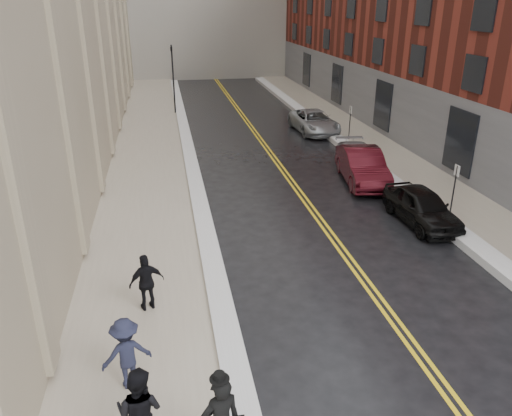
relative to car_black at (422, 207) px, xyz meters
name	(u,v)px	position (x,y,z in m)	size (l,w,h in m)	color
ground	(326,370)	(-6.35, -7.60, -0.72)	(160.00, 160.00, 0.00)	black
sidewalk_left	(148,171)	(-10.85, 8.40, -0.64)	(4.00, 64.00, 0.15)	gray
sidewalk_right	(392,158)	(2.65, 8.40, -0.64)	(3.00, 64.00, 0.15)	gray
lane_stripe_a	(277,165)	(-3.97, 8.40, -0.71)	(0.12, 64.00, 0.01)	gold
lane_stripe_b	(282,165)	(-3.73, 8.40, -0.71)	(0.12, 64.00, 0.01)	gold
snow_ridge_left	(192,168)	(-8.55, 8.40, -0.59)	(0.70, 60.80, 0.26)	silver
snow_ridge_right	(361,158)	(0.80, 8.40, -0.57)	(0.85, 60.80, 0.30)	silver
traffic_signal	(173,74)	(-8.95, 22.40, 2.37)	(0.18, 0.15, 5.20)	black
parking_sign_near	(454,186)	(1.55, 0.40, 0.64)	(0.06, 0.35, 2.23)	black
parking_sign_far	(350,120)	(1.55, 12.40, 0.64)	(0.06, 0.35, 2.23)	black
car_black	(422,207)	(0.00, 0.00, 0.00)	(1.69, 4.21, 1.43)	black
car_maroon	(362,166)	(-0.50, 5.04, 0.11)	(1.74, 5.00, 1.65)	#3F0B13
car_silver_near	(359,158)	(0.05, 6.90, -0.07)	(1.80, 4.44, 1.29)	#A7A8AF
car_silver_far	(314,122)	(0.06, 15.09, 0.01)	(2.40, 5.20, 1.45)	#9FA3A7
pedestrian_a	(140,412)	(-10.62, -9.31, 0.41)	(0.95, 0.74, 1.96)	black
pedestrian_b	(126,353)	(-10.98, -7.38, 0.30)	(1.12, 0.65, 1.74)	#1B1D30
pedestrian_c	(147,282)	(-10.59, -4.35, 0.28)	(1.00, 0.42, 1.70)	black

